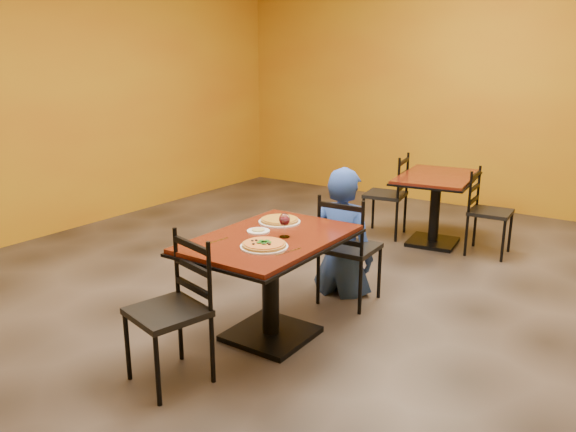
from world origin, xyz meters
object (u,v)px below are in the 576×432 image
Objects in this scene: chair_second_right at (490,213)px; wine_glass at (284,224)px; pizza_main at (264,244)px; table_main at (270,263)px; chair_main_far at (350,248)px; chair_second_left at (385,195)px; plate_far at (279,222)px; side_plate at (258,231)px; diner at (343,230)px; pizza_far at (279,220)px; chair_main_near at (167,313)px; table_second at (436,194)px; plate_main at (264,247)px.

wine_glass is (-0.67, -2.64, 0.41)m from chair_second_right.
pizza_main is (-0.66, -2.90, 0.34)m from chair_second_right.
chair_main_far is (0.16, 0.87, -0.10)m from table_main.
chair_second_left is 2.96× the size of plate_far.
table_main is at bearing -17.54° from side_plate.
diner is 0.75m from pizza_far.
chair_second_right is 1.84m from diner.
side_plate reaches higher than table_main.
chair_second_left is (-0.39, 2.69, -0.10)m from table_main.
side_plate is 0.24m from wine_glass.
wine_glass is at bearing 0.56° from side_plate.
chair_second_left reaches higher than table_main.
table_main is 1.36× the size of chair_main_far.
plate_far is at bearing -3.24° from chair_second_left.
chair_main_near reaches higher than side_plate.
chair_second_left reaches higher than table_second.
pizza_far is (0.00, 0.00, 0.02)m from plate_far.
chair_second_left is at bearing 100.17° from wine_glass.
pizza_far is at bearing 155.73° from chair_second_right.
table_second is 2.41m from pizza_far.
chair_second_left is (-0.57, 0.00, -0.09)m from table_second.
table_main is 1.01m from diner.
pizza_main is (0.10, -1.22, 0.23)m from diner.
wine_glass is at bearing -49.37° from pizza_far.
diner reaches higher than side_plate.
pizza_far is (-0.15, 0.32, 0.21)m from table_main.
table_main is at bearing -65.39° from pizza_far.
table_main is at bearing -94.01° from table_second.
table_main is at bearing 116.72° from plate_main.
plate_far is at bearing 130.63° from wine_glass.
chair_main_far reaches higher than plate_main.
chair_main_near is 3.51m from chair_second_left.
table_second is at bearing 88.34° from plate_main.
plate_far is at bearing 180.00° from pizza_far.
chair_second_left is 2.96× the size of plate_main.
table_main is 1.05× the size of table_second.
pizza_far is (-0.25, 0.53, 0.00)m from pizza_main.
pizza_far is 1.56× the size of wine_glass.
diner is 1.24m from plate_main.
wine_glass is at bearing -92.16° from table_second.
table_main is at bearing -65.39° from plate_far.
wine_glass is at bearing 93.56° from pizza_main.
diner is at bearing 94.87° from wine_glass.
table_main is 0.32m from pizza_main.
pizza_far is 0.37m from wine_glass.
side_plate is at bearing 162.46° from table_main.
plate_main reaches higher than table_second.
table_second is 2.66m from wine_glass.
chair_main_near is 3.62m from chair_second_right.
chair_main_far reaches higher than table_second.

